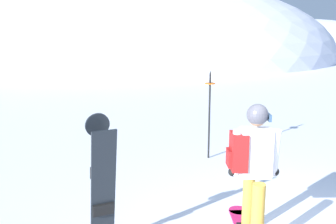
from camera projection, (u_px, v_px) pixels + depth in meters
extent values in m
ellipsoid|color=white|center=(149.00, 57.00, 33.32)|extent=(31.57, 28.41, 12.47)
ellipsoid|color=white|center=(296.00, 46.00, 52.44)|extent=(25.86, 23.28, 7.06)
cylinder|color=#D11E5B|center=(239.00, 211.00, 5.59)|extent=(0.28, 0.28, 0.02)
cylinder|color=#BC8E33|center=(248.00, 200.00, 4.97)|extent=(0.15, 0.15, 0.82)
cylinder|color=#BC8E33|center=(258.00, 218.00, 4.50)|extent=(0.15, 0.15, 0.82)
cube|color=silver|center=(256.00, 153.00, 4.59)|extent=(0.42, 0.35, 0.58)
cylinder|color=silver|center=(236.00, 153.00, 4.58)|extent=(0.16, 0.20, 0.57)
cylinder|color=silver|center=(275.00, 153.00, 4.59)|extent=(0.16, 0.20, 0.57)
sphere|color=black|center=(233.00, 172.00, 4.67)|extent=(0.11, 0.11, 0.11)
sphere|color=black|center=(275.00, 172.00, 4.69)|extent=(0.11, 0.11, 0.11)
cube|color=maroon|center=(239.00, 151.00, 4.58)|extent=(0.28, 0.33, 0.44)
cube|color=maroon|center=(230.00, 158.00, 4.59)|extent=(0.14, 0.21, 0.20)
sphere|color=#9E7051|center=(257.00, 117.00, 4.50)|extent=(0.21, 0.21, 0.21)
sphere|color=#4C4C56|center=(257.00, 115.00, 4.49)|extent=(0.25, 0.25, 0.25)
cube|color=navy|center=(269.00, 117.00, 4.50)|extent=(0.10, 0.17, 0.08)
cube|color=black|center=(103.00, 192.00, 4.44)|extent=(0.28, 0.29, 1.50)
cylinder|color=black|center=(97.00, 125.00, 4.40)|extent=(0.28, 0.07, 0.28)
cube|color=black|center=(102.00, 172.00, 4.42)|extent=(0.25, 0.09, 0.15)
cube|color=black|center=(103.00, 209.00, 4.52)|extent=(0.25, 0.09, 0.15)
cylinder|color=black|center=(209.00, 117.00, 7.70)|extent=(0.04, 0.04, 1.68)
cylinder|color=orange|center=(210.00, 83.00, 7.56)|extent=(0.20, 0.20, 0.02)
cone|color=black|center=(210.00, 72.00, 7.51)|extent=(0.04, 0.04, 0.08)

